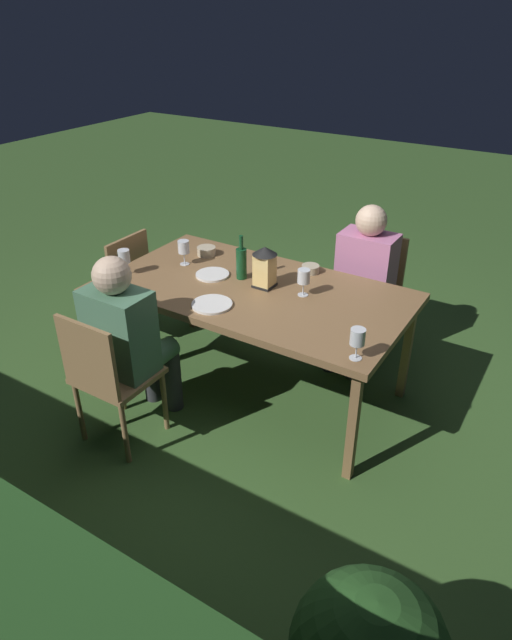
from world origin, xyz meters
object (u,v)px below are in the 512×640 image
(wine_glass_a, at_px, (184,248))
(person_in_pink, at_px, (362,280))
(bowl_bread, at_px, (206,251))
(ice_bucket, at_px, (7,595))
(chair_side_right_b, at_px, (108,374))
(plate_a, at_px, (212,275))
(chair_side_left_a, at_px, (370,288))
(wine_glass_b, at_px, (358,338))
(green_bottle_on_table, at_px, (241,262))
(wine_glass_c, at_px, (124,258))
(person_in_green, at_px, (129,336))
(dining_table, at_px, (256,296))
(plate_b, at_px, (212,304))
(lantern_centerpiece, at_px, (265,265))
(bowl_olives, at_px, (310,269))
(wine_glass_d, at_px, (304,278))
(chair_head_far, at_px, (120,283))

(wine_glass_a, bearing_deg, person_in_pink, -147.93)
(bowl_bread, relative_size, ice_bucket, 0.38)
(chair_side_right_b, bearing_deg, plate_a, -95.43)
(chair_side_left_a, xyz_separation_m, wine_glass_b, (-0.41, 1.30, 0.39))
(green_bottle_on_table, xyz_separation_m, ice_bucket, (-0.63, 2.23, -0.08))
(wine_glass_b, distance_m, bowl_bread, 1.56)
(wine_glass_a, bearing_deg, wine_glass_c, 55.18)
(person_in_green, bearing_deg, bowl_bread, -81.19)
(chair_side_right_b, height_order, green_bottle_on_table, green_bottle_on_table)
(dining_table, relative_size, wine_glass_b, 11.15)
(wine_glass_a, distance_m, plate_a, 0.29)
(chair_side_right_b, bearing_deg, plate_b, -119.55)
(dining_table, bearing_deg, lantern_centerpiece, -118.57)
(lantern_centerpiece, height_order, green_bottle_on_table, green_bottle_on_table)
(lantern_centerpiece, bearing_deg, plate_a, 7.17)
(chair_side_right_b, relative_size, bowl_olives, 7.48)
(chair_side_right_b, xyz_separation_m, wine_glass_d, (-0.71, -0.97, 0.39))
(lantern_centerpiece, bearing_deg, chair_side_right_b, 64.49)
(chair_side_left_a, relative_size, wine_glass_a, 5.15)
(dining_table, bearing_deg, wine_glass_a, -5.28)
(person_in_pink, xyz_separation_m, bowl_bread, (1.00, 0.44, 0.15))
(chair_head_far, height_order, chair_side_left_a, same)
(plate_b, bearing_deg, plate_a, -54.66)
(chair_head_far, distance_m, lantern_centerpiece, 1.29)
(chair_side_right_b, xyz_separation_m, plate_b, (-0.32, -0.57, 0.28))
(chair_side_left_a, relative_size, person_in_pink, 0.76)
(chair_head_far, xyz_separation_m, wine_glass_d, (-1.48, -0.07, 0.39))
(dining_table, height_order, bowl_olives, bowl_olives)
(dining_table, xyz_separation_m, green_bottle_on_table, (0.16, -0.08, 0.16))
(chair_head_far, relative_size, wine_glass_c, 5.15)
(lantern_centerpiece, bearing_deg, wine_glass_d, -175.66)
(wine_glass_c, bearing_deg, wine_glass_a, -124.82)
(chair_side_right_b, distance_m, bowl_bread, 1.21)
(wine_glass_d, bearing_deg, dining_table, 14.21)
(chair_head_far, relative_size, ice_bucket, 2.53)
(wine_glass_a, bearing_deg, wine_glass_d, -178.88)
(bowl_bread, bearing_deg, chair_side_left_a, -147.58)
(green_bottle_on_table, height_order, wine_glass_a, green_bottle_on_table)
(wine_glass_d, bearing_deg, chair_side_left_a, -99.27)
(lantern_centerpiece, distance_m, wine_glass_b, 0.92)
(person_in_pink, xyz_separation_m, wine_glass_b, (-0.41, 1.10, 0.24))
(chair_side_right_b, relative_size, lantern_centerpiece, 3.28)
(person_in_pink, xyz_separation_m, ice_bucket, (-0.04, 2.85, 0.14))
(wine_glass_a, relative_size, wine_glass_b, 1.00)
(bowl_bread, bearing_deg, wine_glass_d, 167.62)
(wine_glass_b, bearing_deg, green_bottle_on_table, -25.71)
(person_in_pink, distance_m, green_bottle_on_table, 0.88)
(person_in_green, bearing_deg, wine_glass_a, -76.55)
(chair_side_left_a, bearing_deg, dining_table, 64.68)
(chair_head_far, height_order, person_in_green, person_in_green)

